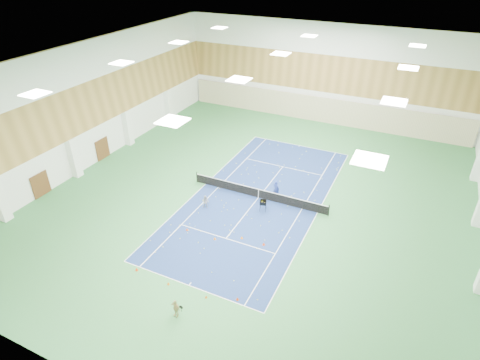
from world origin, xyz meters
name	(u,v)px	position (x,y,z in m)	size (l,w,h in m)	color
ground	(258,198)	(0.00, 0.00, 0.00)	(40.00, 40.00, 0.00)	#30713C
room_shell	(260,137)	(0.00, 0.00, 6.00)	(36.00, 40.00, 12.00)	white
wood_cladding	(261,114)	(0.00, 0.00, 8.00)	(36.00, 40.00, 8.00)	#A0783B
ceiling_light_grid	(262,65)	(0.00, 0.00, 11.92)	(21.40, 25.40, 0.06)	white
court_surface	(258,198)	(0.00, 0.00, 0.01)	(10.97, 23.77, 0.01)	navy
tennis_balls_scatter	(258,197)	(0.00, 0.00, 0.05)	(10.57, 22.77, 0.07)	yellow
tennis_net	(258,193)	(0.00, 0.00, 0.55)	(12.80, 0.10, 1.10)	black
back_curtain	(320,110)	(0.00, 19.75, 1.60)	(35.40, 0.16, 3.20)	#C6B793
door_left_a	(41,185)	(-17.92, -8.00, 1.10)	(0.08, 1.80, 2.20)	#593319
door_left_b	(102,149)	(-17.92, 0.00, 1.10)	(0.08, 1.80, 2.20)	#593319
coach	(276,189)	(1.37, 0.79, 0.86)	(0.62, 0.41, 1.71)	navy
child_court	(206,202)	(-3.51, -3.38, 0.60)	(0.58, 0.45, 1.20)	#95959D
child_apron	(176,308)	(0.63, -14.36, 0.65)	(0.76, 0.32, 1.30)	tan
ball_cart	(263,205)	(1.12, -1.63, 0.50)	(0.58, 0.58, 1.00)	black
cone_svc_a	(187,229)	(-3.30, -6.81, 0.11)	(0.21, 0.21, 0.23)	#E9420C
cone_svc_b	(215,238)	(-0.74, -6.86, 0.12)	(0.22, 0.22, 0.24)	orange
cone_svc_c	(242,237)	(1.11, -5.86, 0.12)	(0.21, 0.21, 0.23)	orange
cone_svc_d	(264,244)	(2.96, -5.84, 0.13)	(0.23, 0.23, 0.25)	red
cone_base_a	(137,269)	(-4.08, -12.22, 0.12)	(0.23, 0.23, 0.25)	#FF420D
cone_base_b	(168,283)	(-1.30, -12.39, 0.10)	(0.19, 0.19, 0.21)	orange
cone_base_c	(206,297)	(1.58, -12.31, 0.09)	(0.17, 0.17, 0.19)	#FF660D
cone_base_d	(237,299)	(3.50, -11.61, 0.11)	(0.21, 0.21, 0.23)	#D73E0B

